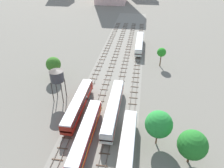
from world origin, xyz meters
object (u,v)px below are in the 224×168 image
(passenger_coach_centre_nearest, at_px, (127,151))
(water_tower, at_px, (57,76))
(signal_post_nearest, at_px, (87,102))
(passenger_coach_centre_left_mid, at_px, (113,107))
(diesel_railcar_far_left_midfar, at_px, (78,104))
(passenger_coach_centre_far, at_px, (139,43))
(diesel_railcar_left_near, at_px, (86,133))

(passenger_coach_centre_nearest, distance_m, water_tower, 28.12)
(signal_post_nearest, bearing_deg, passenger_coach_centre_left_mid, -5.68)
(diesel_railcar_far_left_midfar, xyz_separation_m, passenger_coach_centre_far, (13.96, 45.93, 0.02))
(passenger_coach_centre_left_mid, relative_size, water_tower, 2.26)
(diesel_railcar_left_near, bearing_deg, passenger_coach_centre_far, 80.54)
(passenger_coach_centre_nearest, xyz_separation_m, water_tower, (-20.86, 18.11, 5.24))
(passenger_coach_centre_left_mid, relative_size, diesel_railcar_far_left_midfar, 1.07)
(passenger_coach_centre_left_mid, bearing_deg, signal_post_nearest, 174.32)
(passenger_coach_centre_left_mid, xyz_separation_m, diesel_railcar_far_left_midfar, (-9.31, 0.14, -0.02))
(diesel_railcar_left_near, distance_m, diesel_railcar_far_left_midfar, 10.93)
(passenger_coach_centre_nearest, height_order, diesel_railcar_far_left_midfar, same)
(passenger_coach_centre_nearest, relative_size, water_tower, 2.26)
(diesel_railcar_far_left_midfar, relative_size, signal_post_nearest, 4.46)
(passenger_coach_centre_left_mid, distance_m, passenger_coach_centre_far, 46.30)
(passenger_coach_centre_left_mid, height_order, passenger_coach_centre_far, same)
(diesel_railcar_left_near, xyz_separation_m, passenger_coach_centre_left_mid, (4.65, 9.76, 0.02))
(passenger_coach_centre_left_mid, distance_m, water_tower, 17.67)
(passenger_coach_centre_nearest, height_order, passenger_coach_centre_far, same)
(passenger_coach_centre_far, height_order, water_tower, water_tower)
(passenger_coach_centre_nearest, relative_size, diesel_railcar_left_near, 1.07)
(diesel_railcar_left_near, height_order, signal_post_nearest, signal_post_nearest)
(passenger_coach_centre_nearest, height_order, water_tower, water_tower)
(diesel_railcar_left_near, xyz_separation_m, water_tower, (-11.56, 14.45, 5.26))
(diesel_railcar_left_near, height_order, water_tower, water_tower)
(passenger_coach_centre_nearest, distance_m, diesel_railcar_left_near, 10.00)
(passenger_coach_centre_far, height_order, signal_post_nearest, signal_post_nearest)
(passenger_coach_centre_nearest, bearing_deg, passenger_coach_centre_left_mid, 109.13)
(passenger_coach_centre_nearest, distance_m, passenger_coach_centre_far, 59.48)
(passenger_coach_centre_left_mid, bearing_deg, diesel_railcar_left_near, -115.50)
(water_tower, bearing_deg, signal_post_nearest, -23.42)
(signal_post_nearest, bearing_deg, diesel_railcar_far_left_midfar, -166.49)
(passenger_coach_centre_nearest, relative_size, signal_post_nearest, 4.78)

